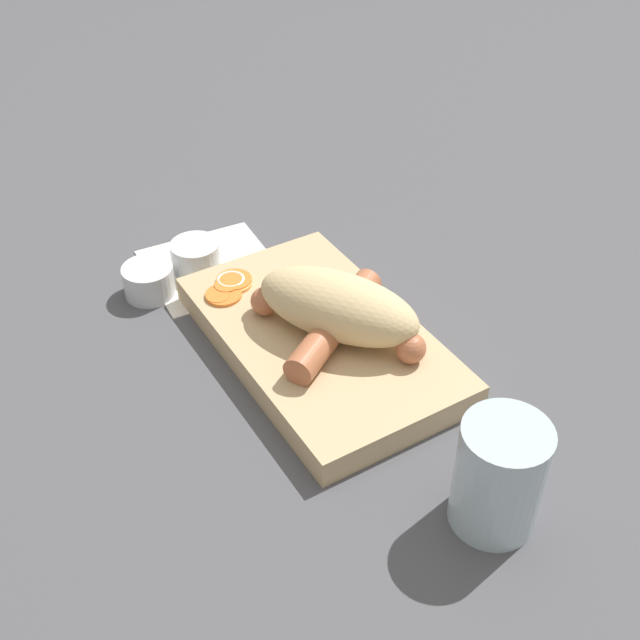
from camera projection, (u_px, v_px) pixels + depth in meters
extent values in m
plane|color=#4C4C51|center=(320.00, 351.00, 0.73)|extent=(3.00, 3.00, 0.00)
cube|color=tan|center=(320.00, 340.00, 0.72)|extent=(0.27, 0.16, 0.03)
ellipsoid|color=#DBBC84|center=(338.00, 306.00, 0.70)|extent=(0.16, 0.14, 0.06)
cylinder|color=#B26642|center=(335.00, 324.00, 0.70)|extent=(0.10, 0.13, 0.03)
sphere|color=#B26642|center=(265.00, 301.00, 0.72)|extent=(0.03, 0.03, 0.03)
sphere|color=#B26642|center=(411.00, 348.00, 0.68)|extent=(0.03, 0.03, 0.03)
cylinder|color=orange|center=(227.00, 286.00, 0.76)|extent=(0.03, 0.03, 0.00)
cylinder|color=orange|center=(234.00, 280.00, 0.77)|extent=(0.04, 0.04, 0.00)
cylinder|color=orange|center=(224.00, 295.00, 0.75)|extent=(0.05, 0.05, 0.00)
cylinder|color=orange|center=(218.00, 297.00, 0.75)|extent=(0.03, 0.03, 0.00)
cylinder|color=#F99E4C|center=(238.00, 284.00, 0.76)|extent=(0.03, 0.03, 0.00)
torus|color=silver|center=(231.00, 280.00, 0.77)|extent=(0.03, 0.03, 0.00)
cube|color=white|center=(211.00, 266.00, 0.83)|extent=(0.14, 0.14, 0.00)
cylinder|color=silver|center=(196.00, 257.00, 0.82)|extent=(0.05, 0.05, 0.03)
cylinder|color=white|center=(197.00, 264.00, 0.83)|extent=(0.04, 0.04, 0.01)
cylinder|color=silver|center=(149.00, 281.00, 0.79)|extent=(0.05, 0.05, 0.03)
cylinder|color=#4C662D|center=(150.00, 288.00, 0.79)|extent=(0.04, 0.04, 0.01)
cylinder|color=silver|center=(499.00, 476.00, 0.56)|extent=(0.06, 0.06, 0.09)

